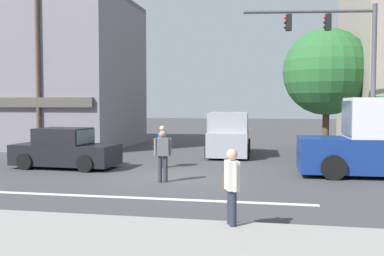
{
  "coord_description": "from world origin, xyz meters",
  "views": [
    {
      "loc": [
        3.47,
        -15.0,
        2.56
      ],
      "look_at": [
        0.19,
        2.0,
        1.6
      ],
      "focal_mm": 42.0,
      "sensor_mm": 36.0,
      "label": 1
    }
  ],
  "objects": [
    {
      "name": "pedestrian_far_side",
      "position": [
        -1.06,
        2.18,
        0.95
      ],
      "size": [
        0.51,
        0.64,
        1.67
      ],
      "color": "#232838",
      "rests_on": "ground"
    },
    {
      "name": "lane_marking_stripe",
      "position": [
        0.0,
        -3.5,
        0.0
      ],
      "size": [
        9.0,
        0.24,
        0.01
      ],
      "primitive_type": "cube",
      "color": "silver",
      "rests_on": "ground"
    },
    {
      "name": "pedestrian_foreground_with_bag",
      "position": [
        2.58,
        -6.27,
        0.95
      ],
      "size": [
        0.4,
        0.69,
        1.67
      ],
      "color": "#232838",
      "rests_on": "ground"
    },
    {
      "name": "ground_plane",
      "position": [
        0.0,
        0.0,
        0.0
      ],
      "size": [
        120.0,
        120.0,
        0.0
      ],
      "primitive_type": "plane",
      "color": "#3D3D3F"
    },
    {
      "name": "sedan_crossing_rightbound",
      "position": [
        -4.79,
        1.36,
        0.71
      ],
      "size": [
        4.19,
        2.06,
        1.58
      ],
      "color": "black",
      "rests_on": "ground"
    },
    {
      "name": "traffic_light_mast",
      "position": [
        5.93,
        2.5,
        4.18
      ],
      "size": [
        4.86,
        0.75,
        6.2
      ],
      "color": "#47474C",
      "rests_on": "ground"
    },
    {
      "name": "van_parked_curbside",
      "position": [
        1.11,
        6.8,
        1.01
      ],
      "size": [
        2.22,
        4.69,
        2.11
      ],
      "color": "#999EA3",
      "rests_on": "ground"
    },
    {
      "name": "building_left_block",
      "position": [
        -11.32,
        10.09,
        4.37
      ],
      "size": [
        12.08,
        8.33,
        8.75
      ],
      "color": "slate",
      "rests_on": "ground"
    },
    {
      "name": "street_tree",
      "position": [
        5.73,
        7.63,
        4.06
      ],
      "size": [
        4.19,
        4.19,
        6.17
      ],
      "color": "#4C3823",
      "rests_on": "ground"
    },
    {
      "name": "utility_pole_near_left",
      "position": [
        -8.53,
        5.93,
        4.45
      ],
      "size": [
        1.4,
        0.22,
        8.6
      ],
      "color": "brown",
      "rests_on": "ground"
    },
    {
      "name": "pedestrian_mid_crossing",
      "position": [
        -0.2,
        -1.02,
        0.95
      ],
      "size": [
        0.55,
        0.32,
        1.67
      ],
      "color": "#333338",
      "rests_on": "ground"
    }
  ]
}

